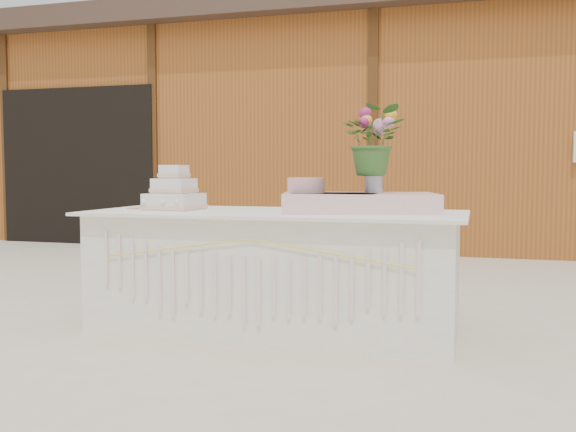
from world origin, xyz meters
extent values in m
plane|color=beige|center=(0.00, 0.00, 0.00)|extent=(80.00, 80.00, 0.00)
cube|color=brown|center=(0.00, 6.00, 1.50)|extent=(12.00, 4.00, 3.00)
cube|color=#3E2C22|center=(0.00, 6.00, 3.15)|extent=(12.60, 4.60, 0.30)
cube|color=black|center=(-4.20, 3.98, 1.10)|extent=(2.40, 0.08, 2.20)
cube|color=white|center=(0.00, 0.00, 0.38)|extent=(2.28, 0.88, 0.75)
cube|color=white|center=(0.00, 0.00, 0.76)|extent=(2.40, 1.00, 0.02)
cube|color=silver|center=(-0.69, -0.03, 0.82)|extent=(0.34, 0.34, 0.11)
cube|color=#E4B390|center=(-0.69, -0.03, 0.79)|extent=(0.35, 0.35, 0.02)
cube|color=silver|center=(-0.69, -0.03, 0.93)|extent=(0.24, 0.24, 0.10)
cube|color=#E4B390|center=(-0.69, -0.03, 0.90)|extent=(0.25, 0.25, 0.02)
cube|color=silver|center=(-0.69, -0.03, 1.02)|extent=(0.16, 0.16, 0.09)
cube|color=#E4B390|center=(-0.69, -0.03, 1.00)|extent=(0.17, 0.17, 0.02)
cylinder|color=silver|center=(0.20, 0.03, 0.78)|extent=(0.26, 0.26, 0.02)
cylinder|color=silver|center=(0.20, 0.03, 0.81)|extent=(0.07, 0.07, 0.05)
cylinder|color=silver|center=(0.20, 0.03, 0.84)|extent=(0.30, 0.30, 0.01)
cylinder|color=#CF959B|center=(0.20, 0.03, 0.92)|extent=(0.24, 0.24, 0.14)
cube|color=beige|center=(0.53, 0.07, 0.83)|extent=(1.05, 0.75, 0.12)
cylinder|color=#A8A8AD|center=(0.62, 0.13, 0.97)|extent=(0.12, 0.12, 0.16)
imported|color=#335D25|center=(0.62, 0.13, 1.27)|extent=(0.41, 0.36, 0.44)
camera|label=1|loc=(1.24, -3.91, 1.03)|focal=40.00mm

